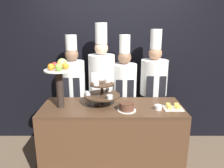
# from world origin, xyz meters

# --- Properties ---
(wall_back) EXTENTS (10.00, 0.06, 2.80)m
(wall_back) POSITION_xyz_m (0.00, 1.33, 1.40)
(wall_back) COLOR black
(wall_back) RESTS_ON ground_plane
(buffet_counter) EXTENTS (1.70, 0.66, 0.94)m
(buffet_counter) POSITION_xyz_m (0.00, 0.33, 0.47)
(buffet_counter) COLOR brown
(buffet_counter) RESTS_ON ground_plane
(tiered_stand) EXTENTS (0.44, 0.44, 0.31)m
(tiered_stand) POSITION_xyz_m (-0.12, 0.39, 1.09)
(tiered_stand) COLOR #3D2819
(tiered_stand) RESTS_ON buffet_counter
(fruit_pedestal) EXTENTS (0.33, 0.33, 0.57)m
(fruit_pedestal) POSITION_xyz_m (-0.61, 0.31, 1.32)
(fruit_pedestal) COLOR #2D231E
(fruit_pedestal) RESTS_ON buffet_counter
(cake_round) EXTENTS (0.21, 0.21, 0.09)m
(cake_round) POSITION_xyz_m (0.17, 0.19, 0.98)
(cake_round) COLOR white
(cake_round) RESTS_ON buffet_counter
(cup_white) EXTENTS (0.08, 0.08, 0.06)m
(cup_white) POSITION_xyz_m (0.53, 0.22, 0.97)
(cup_white) COLOR white
(cup_white) RESTS_ON buffet_counter
(cake_square_tray) EXTENTS (0.22, 0.19, 0.05)m
(cake_square_tray) POSITION_xyz_m (0.72, 0.25, 0.96)
(cake_square_tray) COLOR white
(cake_square_tray) RESTS_ON buffet_counter
(chef_left) EXTENTS (0.35, 0.35, 1.75)m
(chef_left) POSITION_xyz_m (-0.57, 0.95, 0.96)
(chef_left) COLOR #38332D
(chef_left) RESTS_ON ground_plane
(chef_center_left) EXTENTS (0.38, 0.38, 1.91)m
(chef_center_left) POSITION_xyz_m (-0.15, 0.95, 1.03)
(chef_center_left) COLOR #28282D
(chef_center_left) RESTS_ON ground_plane
(chef_center_right) EXTENTS (0.36, 0.36, 1.75)m
(chef_center_right) POSITION_xyz_m (0.18, 0.95, 0.94)
(chef_center_right) COLOR #28282D
(chef_center_right) RESTS_ON ground_plane
(chef_right) EXTENTS (0.39, 0.39, 1.83)m
(chef_right) POSITION_xyz_m (0.61, 0.95, 0.97)
(chef_right) COLOR black
(chef_right) RESTS_ON ground_plane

